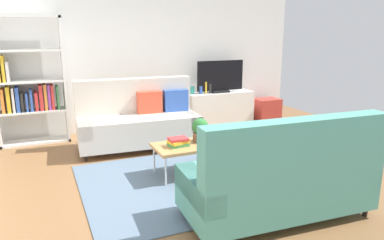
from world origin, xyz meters
The scene contains 18 objects.
ground_plane centered at (0.00, 0.00, 0.00)m, with size 7.68×7.68×0.00m, color brown.
wall_far centered at (0.00, 2.80, 1.45)m, with size 6.40×0.12×2.90m, color white.
area_rug centered at (-0.12, -0.07, 0.01)m, with size 2.90×2.20×0.01m, color slate.
couch_beige centered at (-0.45, 1.55, 0.45)m, with size 1.95×0.95×1.10m.
couch_green centered at (0.21, -1.29, 0.45)m, with size 1.95×0.95×1.10m.
coffee_table centered at (-0.07, 0.13, 0.39)m, with size 1.10×0.56×0.42m.
tv_console centered at (1.49, 2.46, 0.32)m, with size 1.40×0.44×0.64m, color silver.
tv centered at (1.49, 2.44, 0.95)m, with size 1.00×0.20×0.64m.
bookshelf centered at (-2.04, 2.48, 0.97)m, with size 1.10×0.36×2.10m.
storage_trunk centered at (2.59, 2.36, 0.22)m, with size 0.52×0.40×0.44m, color #B2382D.
potted_plant centered at (0.02, 0.19, 0.58)m, with size 0.22×0.22×0.32m.
table_book_0 centered at (-0.32, 0.13, 0.44)m, with size 0.24×0.18×0.04m, color #3F8C4C.
table_book_1 centered at (-0.32, 0.13, 0.48)m, with size 0.24×0.18×0.04m, color gold.
table_book_2 centered at (-0.32, 0.13, 0.51)m, with size 0.24×0.18×0.03m, color red.
vase_0 centered at (0.91, 2.51, 0.71)m, with size 0.08×0.08×0.15m, color #33B29E.
bottle_0 centered at (1.05, 2.42, 0.72)m, with size 0.06×0.06×0.16m, color #3359B2.
bottle_1 centered at (1.16, 2.42, 0.76)m, with size 0.04×0.04×0.23m, color gold.
bottle_2 centered at (1.25, 2.42, 0.74)m, with size 0.06×0.06×0.19m, color #262626.
Camera 1 is at (-1.92, -4.04, 1.87)m, focal length 34.08 mm.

